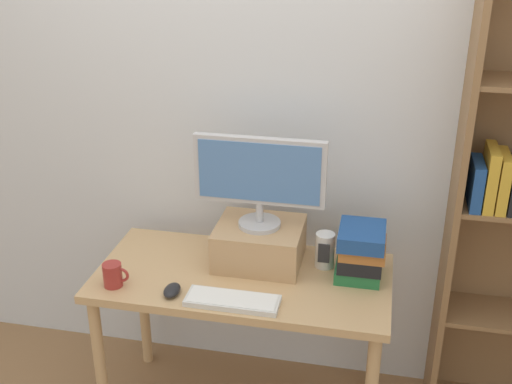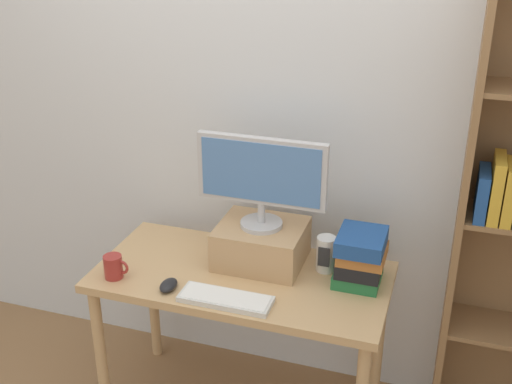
{
  "view_description": "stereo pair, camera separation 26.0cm",
  "coord_description": "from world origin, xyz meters",
  "px_view_note": "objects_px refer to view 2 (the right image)",
  "views": [
    {
      "loc": [
        0.54,
        -2.27,
        2.18
      ],
      "look_at": [
        0.05,
        0.05,
        1.11
      ],
      "focal_mm": 45.0,
      "sensor_mm": 36.0,
      "label": 1
    },
    {
      "loc": [
        0.79,
        -2.2,
        2.18
      ],
      "look_at": [
        0.05,
        0.05,
        1.11
      ],
      "focal_mm": 45.0,
      "sensor_mm": 36.0,
      "label": 2
    }
  ],
  "objects_px": {
    "computer_monitor": "(261,177)",
    "desk_speaker": "(326,254)",
    "desk": "(242,292)",
    "coffee_mug": "(114,267)",
    "keyboard": "(226,299)",
    "riser_box": "(261,244)",
    "book_stack": "(361,257)",
    "computer_mouse": "(169,285)"
  },
  "relations": [
    {
      "from": "riser_box",
      "to": "keyboard",
      "type": "height_order",
      "value": "riser_box"
    },
    {
      "from": "desk",
      "to": "coffee_mug",
      "type": "relative_size",
      "value": 11.28
    },
    {
      "from": "computer_mouse",
      "to": "keyboard",
      "type": "bearing_deg",
      "value": -2.79
    },
    {
      "from": "computer_monitor",
      "to": "desk_speaker",
      "type": "height_order",
      "value": "computer_monitor"
    },
    {
      "from": "computer_monitor",
      "to": "keyboard",
      "type": "bearing_deg",
      "value": -96.31
    },
    {
      "from": "desk_speaker",
      "to": "coffee_mug",
      "type": "bearing_deg",
      "value": -158.02
    },
    {
      "from": "computer_monitor",
      "to": "desk_speaker",
      "type": "xyz_separation_m",
      "value": [
        0.28,
        0.02,
        -0.32
      ]
    },
    {
      "from": "keyboard",
      "to": "computer_mouse",
      "type": "height_order",
      "value": "computer_mouse"
    },
    {
      "from": "keyboard",
      "to": "desk",
      "type": "bearing_deg",
      "value": 92.5
    },
    {
      "from": "computer_monitor",
      "to": "coffee_mug",
      "type": "height_order",
      "value": "computer_monitor"
    },
    {
      "from": "computer_monitor",
      "to": "book_stack",
      "type": "xyz_separation_m",
      "value": [
        0.44,
        -0.03,
        -0.29
      ]
    },
    {
      "from": "desk",
      "to": "keyboard",
      "type": "height_order",
      "value": "keyboard"
    },
    {
      "from": "book_stack",
      "to": "desk_speaker",
      "type": "bearing_deg",
      "value": 162.49
    },
    {
      "from": "coffee_mug",
      "to": "desk_speaker",
      "type": "height_order",
      "value": "desk_speaker"
    },
    {
      "from": "riser_box",
      "to": "computer_mouse",
      "type": "xyz_separation_m",
      "value": [
        -0.29,
        -0.33,
        -0.07
      ]
    },
    {
      "from": "desk_speaker",
      "to": "computer_mouse",
      "type": "bearing_deg",
      "value": -148.93
    },
    {
      "from": "keyboard",
      "to": "riser_box",
      "type": "bearing_deg",
      "value": 83.72
    },
    {
      "from": "coffee_mug",
      "to": "book_stack",
      "type": "bearing_deg",
      "value": 16.22
    },
    {
      "from": "riser_box",
      "to": "computer_monitor",
      "type": "height_order",
      "value": "computer_monitor"
    },
    {
      "from": "computer_monitor",
      "to": "keyboard",
      "type": "height_order",
      "value": "computer_monitor"
    },
    {
      "from": "desk",
      "to": "riser_box",
      "type": "distance_m",
      "value": 0.22
    },
    {
      "from": "computer_mouse",
      "to": "book_stack",
      "type": "distance_m",
      "value": 0.79
    },
    {
      "from": "computer_mouse",
      "to": "desk",
      "type": "bearing_deg",
      "value": 40.44
    },
    {
      "from": "book_stack",
      "to": "computer_monitor",
      "type": "bearing_deg",
      "value": 175.8
    },
    {
      "from": "desk_speaker",
      "to": "desk",
      "type": "bearing_deg",
      "value": -157.29
    },
    {
      "from": "desk",
      "to": "riser_box",
      "type": "xyz_separation_m",
      "value": [
        0.05,
        0.12,
        0.18
      ]
    },
    {
      "from": "computer_monitor",
      "to": "desk_speaker",
      "type": "relative_size",
      "value": 3.55
    },
    {
      "from": "desk",
      "to": "coffee_mug",
      "type": "height_order",
      "value": "coffee_mug"
    },
    {
      "from": "desk",
      "to": "desk_speaker",
      "type": "distance_m",
      "value": 0.4
    },
    {
      "from": "coffee_mug",
      "to": "desk_speaker",
      "type": "relative_size",
      "value": 0.71
    },
    {
      "from": "desk",
      "to": "book_stack",
      "type": "bearing_deg",
      "value": 10.49
    },
    {
      "from": "desk",
      "to": "riser_box",
      "type": "bearing_deg",
      "value": 68.99
    },
    {
      "from": "desk",
      "to": "keyboard",
      "type": "xyz_separation_m",
      "value": [
        0.01,
        -0.22,
        0.11
      ]
    },
    {
      "from": "desk",
      "to": "computer_monitor",
      "type": "xyz_separation_m",
      "value": [
        0.05,
        0.12,
        0.5
      ]
    },
    {
      "from": "keyboard",
      "to": "book_stack",
      "type": "relative_size",
      "value": 1.56
    },
    {
      "from": "coffee_mug",
      "to": "desk_speaker",
      "type": "bearing_deg",
      "value": 21.98
    },
    {
      "from": "computer_monitor",
      "to": "coffee_mug",
      "type": "relative_size",
      "value": 5.01
    },
    {
      "from": "desk",
      "to": "coffee_mug",
      "type": "bearing_deg",
      "value": -158.51
    },
    {
      "from": "book_stack",
      "to": "keyboard",
      "type": "bearing_deg",
      "value": -146.89
    },
    {
      "from": "keyboard",
      "to": "coffee_mug",
      "type": "relative_size",
      "value": 3.36
    },
    {
      "from": "riser_box",
      "to": "coffee_mug",
      "type": "height_order",
      "value": "riser_box"
    },
    {
      "from": "coffee_mug",
      "to": "desk_speaker",
      "type": "xyz_separation_m",
      "value": [
        0.83,
        0.33,
        0.03
      ]
    }
  ]
}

